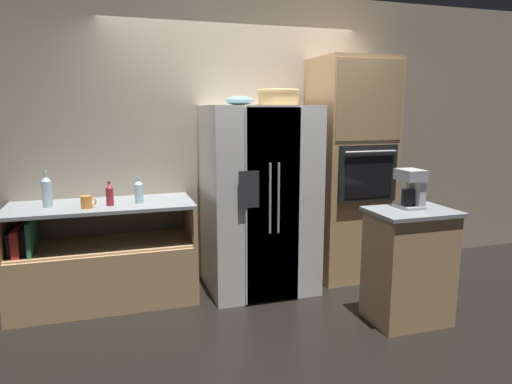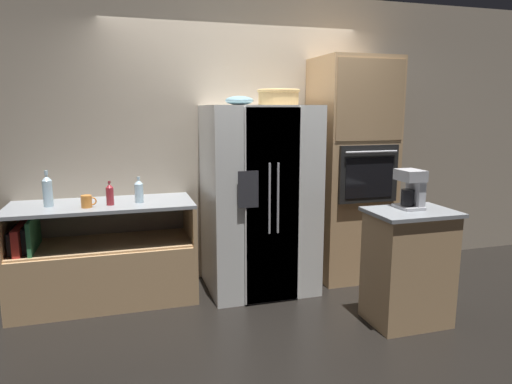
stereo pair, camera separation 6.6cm
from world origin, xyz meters
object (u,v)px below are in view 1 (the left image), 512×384
(wall_oven, at_px, (350,170))
(bottle_wide, at_px, (139,191))
(coffee_maker, at_px, (412,187))
(mug, at_px, (87,202))
(bottle_short, at_px, (110,195))
(bottle_tall, at_px, (47,191))
(wicker_basket, at_px, (278,97))
(refrigerator, at_px, (259,199))
(fruit_bowl, at_px, (239,100))

(wall_oven, distance_m, bottle_wide, 2.07)
(wall_oven, xyz_separation_m, coffee_maker, (-0.02, -1.05, -0.00))
(bottle_wide, xyz_separation_m, mug, (-0.43, -0.09, -0.05))
(bottle_short, distance_m, bottle_wide, 0.25)
(bottle_wide, distance_m, mug, 0.44)
(wall_oven, height_order, bottle_tall, wall_oven)
(bottle_short, xyz_separation_m, bottle_wide, (0.24, 0.04, 0.01))
(bottle_wide, relative_size, coffee_maker, 0.73)
(wicker_basket, distance_m, coffee_maker, 1.43)
(refrigerator, height_order, wall_oven, wall_oven)
(wicker_basket, height_order, coffee_maker, wicker_basket)
(refrigerator, xyz_separation_m, bottle_short, (-1.33, -0.01, 0.12))
(refrigerator, height_order, bottle_short, refrigerator)
(bottle_tall, height_order, coffee_maker, coffee_maker)
(bottle_tall, distance_m, bottle_wide, 0.74)
(fruit_bowl, bearing_deg, bottle_short, 177.48)
(wall_oven, relative_size, bottle_short, 10.54)
(fruit_bowl, height_order, bottle_tall, fruit_bowl)
(refrigerator, height_order, wicker_basket, wicker_basket)
(refrigerator, height_order, fruit_bowl, fruit_bowl)
(wicker_basket, bearing_deg, coffee_maker, -50.89)
(bottle_short, relative_size, bottle_wide, 0.92)
(refrigerator, relative_size, wicker_basket, 4.47)
(wicker_basket, bearing_deg, wall_oven, 6.17)
(refrigerator, height_order, bottle_tall, refrigerator)
(bottle_wide, bearing_deg, wall_oven, 1.23)
(fruit_bowl, relative_size, bottle_short, 1.19)
(wicker_basket, height_order, bottle_wide, wicker_basket)
(wall_oven, distance_m, bottle_short, 2.31)
(bottle_wide, height_order, coffee_maker, coffee_maker)
(refrigerator, bearing_deg, coffee_maker, -45.55)
(fruit_bowl, relative_size, mug, 1.97)
(mug, bearing_deg, bottle_short, 15.34)
(refrigerator, xyz_separation_m, fruit_bowl, (-0.20, -0.06, 0.90))
(mug, bearing_deg, coffee_maker, -20.29)
(refrigerator, relative_size, wall_oven, 0.79)
(coffee_maker, bearing_deg, bottle_short, 157.15)
(bottle_wide, bearing_deg, wicker_basket, -1.93)
(refrigerator, distance_m, mug, 1.52)
(coffee_maker, bearing_deg, fruit_bowl, 141.73)
(wall_oven, relative_size, fruit_bowl, 8.84)
(wall_oven, bearing_deg, fruit_bowl, -173.61)
(fruit_bowl, bearing_deg, wicker_basket, 6.88)
(refrigerator, distance_m, bottle_tall, 1.83)
(wall_oven, bearing_deg, bottle_short, -177.94)
(refrigerator, relative_size, bottle_tall, 5.67)
(coffee_maker, bearing_deg, wicker_basket, 129.11)
(wicker_basket, relative_size, bottle_tall, 1.27)
(fruit_bowl, bearing_deg, coffee_maker, -38.27)
(wall_oven, distance_m, coffee_maker, 1.05)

